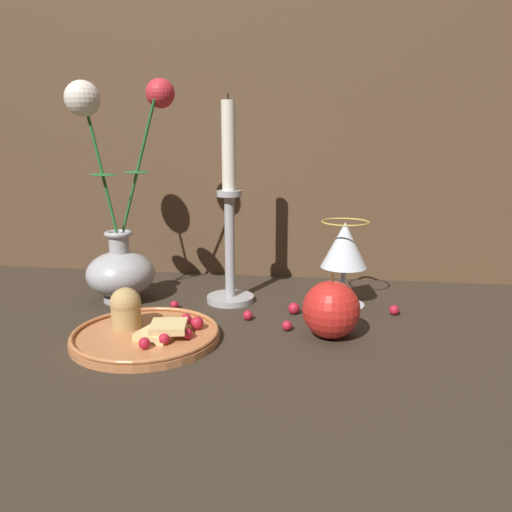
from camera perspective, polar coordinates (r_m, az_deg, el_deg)
ground_plane at (r=0.79m, az=-2.27°, el=-7.41°), size 2.40×2.40×0.00m
vase at (r=0.89m, az=-15.41°, el=2.02°), size 0.18×0.12×0.38m
plate_with_pastries at (r=0.73m, az=-12.67°, el=-8.27°), size 0.21×0.21×0.07m
wine_glass at (r=0.85m, az=10.06°, el=0.87°), size 0.08×0.08×0.15m
candlestick at (r=0.85m, az=-3.04°, el=3.63°), size 0.08×0.08×0.35m
apple_beside_vase at (r=0.72m, az=8.57°, el=-6.08°), size 0.08×0.08×0.10m
berry_near_plate at (r=0.82m, az=4.34°, el=-5.99°), size 0.02×0.02×0.02m
berry_front_center at (r=0.75m, az=3.56°, el=-7.95°), size 0.02×0.02×0.02m
berry_by_glass_stem at (r=0.79m, az=-0.94°, el=-6.79°), size 0.02×0.02×0.02m
berry_under_candlestick at (r=0.85m, az=15.51°, el=-5.98°), size 0.02×0.02×0.02m
berry_far_right at (r=0.86m, az=-9.30°, el=-5.53°), size 0.01×0.01×0.01m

